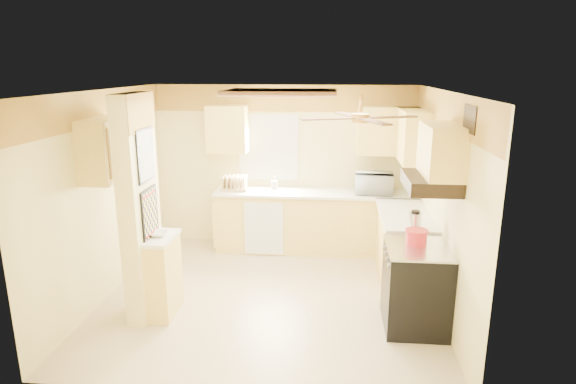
# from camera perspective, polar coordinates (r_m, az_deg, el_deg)

# --- Properties ---
(floor) EXTENTS (4.00, 4.00, 0.00)m
(floor) POSITION_cam_1_polar(r_m,az_deg,el_deg) (6.13, -2.22, -12.15)
(floor) COLOR tan
(floor) RESTS_ON ground
(ceiling) EXTENTS (4.00, 4.00, 0.00)m
(ceiling) POSITION_cam_1_polar(r_m,az_deg,el_deg) (5.48, -2.48, 11.90)
(ceiling) COLOR white
(ceiling) RESTS_ON wall_back
(wall_back) EXTENTS (4.00, 0.00, 4.00)m
(wall_back) POSITION_cam_1_polar(r_m,az_deg,el_deg) (7.51, -0.41, 3.03)
(wall_back) COLOR #ECDC90
(wall_back) RESTS_ON floor
(wall_front) EXTENTS (4.00, 0.00, 4.00)m
(wall_front) POSITION_cam_1_polar(r_m,az_deg,el_deg) (3.90, -6.10, -8.22)
(wall_front) COLOR #ECDC90
(wall_front) RESTS_ON floor
(wall_left) EXTENTS (0.00, 3.80, 3.80)m
(wall_left) POSITION_cam_1_polar(r_m,az_deg,el_deg) (6.26, -20.80, -0.30)
(wall_left) COLOR #ECDC90
(wall_left) RESTS_ON floor
(wall_right) EXTENTS (0.00, 3.80, 3.80)m
(wall_right) POSITION_cam_1_polar(r_m,az_deg,el_deg) (5.76, 17.77, -1.27)
(wall_right) COLOR #ECDC90
(wall_right) RESTS_ON floor
(wallpaper_border) EXTENTS (4.00, 0.02, 0.40)m
(wallpaper_border) POSITION_cam_1_polar(r_m,az_deg,el_deg) (7.35, -0.44, 11.04)
(wallpaper_border) COLOR #F9C449
(wallpaper_border) RESTS_ON wall_back
(partition_column) EXTENTS (0.20, 0.70, 2.50)m
(partition_column) POSITION_cam_1_polar(r_m,az_deg,el_deg) (5.51, -17.18, -1.94)
(partition_column) COLOR #ECDC90
(partition_column) RESTS_ON floor
(partition_ledge) EXTENTS (0.25, 0.55, 0.90)m
(partition_ledge) POSITION_cam_1_polar(r_m,az_deg,el_deg) (5.71, -14.50, -9.74)
(partition_ledge) COLOR #E9CF6F
(partition_ledge) RESTS_ON floor
(ledge_top) EXTENTS (0.28, 0.58, 0.04)m
(ledge_top) POSITION_cam_1_polar(r_m,az_deg,el_deg) (5.53, -14.81, -5.30)
(ledge_top) COLOR white
(ledge_top) RESTS_ON partition_ledge
(lower_cabinets_back) EXTENTS (3.00, 0.60, 0.90)m
(lower_cabinets_back) POSITION_cam_1_polar(r_m,az_deg,el_deg) (7.39, 3.24, -3.60)
(lower_cabinets_back) COLOR #E9CF6F
(lower_cabinets_back) RESTS_ON floor
(lower_cabinets_right) EXTENTS (0.60, 1.40, 0.90)m
(lower_cabinets_right) POSITION_cam_1_polar(r_m,az_deg,el_deg) (6.52, 13.55, -6.55)
(lower_cabinets_right) COLOR #E9CF6F
(lower_cabinets_right) RESTS_ON floor
(countertop_back) EXTENTS (3.04, 0.64, 0.04)m
(countertop_back) POSITION_cam_1_polar(r_m,az_deg,el_deg) (7.25, 3.29, -0.10)
(countertop_back) COLOR white
(countertop_back) RESTS_ON lower_cabinets_back
(countertop_right) EXTENTS (0.64, 1.44, 0.04)m
(countertop_right) POSITION_cam_1_polar(r_m,az_deg,el_deg) (6.37, 13.71, -2.60)
(countertop_right) COLOR white
(countertop_right) RESTS_ON lower_cabinets_right
(dishwasher_panel) EXTENTS (0.58, 0.02, 0.80)m
(dishwasher_panel) POSITION_cam_1_polar(r_m,az_deg,el_deg) (7.17, -2.88, -4.35)
(dishwasher_panel) COLOR white
(dishwasher_panel) RESTS_ON lower_cabinets_back
(window) EXTENTS (0.92, 0.02, 1.02)m
(window) POSITION_cam_1_polar(r_m,az_deg,el_deg) (7.47, -2.34, 5.30)
(window) COLOR white
(window) RESTS_ON wall_back
(upper_cab_back_left) EXTENTS (0.60, 0.35, 0.70)m
(upper_cab_back_left) POSITION_cam_1_polar(r_m,az_deg,el_deg) (7.38, -7.19, 7.43)
(upper_cab_back_left) COLOR #E9CF6F
(upper_cab_back_left) RESTS_ON wall_back
(upper_cab_back_right) EXTENTS (0.90, 0.35, 0.70)m
(upper_cab_back_right) POSITION_cam_1_polar(r_m,az_deg,el_deg) (7.25, 11.82, 7.11)
(upper_cab_back_right) COLOR #E9CF6F
(upper_cab_back_right) RESTS_ON wall_back
(upper_cab_right) EXTENTS (0.35, 1.00, 0.70)m
(upper_cab_right) POSITION_cam_1_polar(r_m,az_deg,el_deg) (6.82, 14.56, 6.49)
(upper_cab_right) COLOR #E9CF6F
(upper_cab_right) RESTS_ON wall_right
(upper_cab_left_wall) EXTENTS (0.35, 0.75, 0.70)m
(upper_cab_left_wall) POSITION_cam_1_polar(r_m,az_deg,el_deg) (5.85, -20.84, 4.72)
(upper_cab_left_wall) COLOR #E9CF6F
(upper_cab_left_wall) RESTS_ON wall_left
(upper_cab_over_stove) EXTENTS (0.35, 0.76, 0.52)m
(upper_cab_over_stove) POSITION_cam_1_polar(r_m,az_deg,el_deg) (5.05, 17.72, 4.72)
(upper_cab_over_stove) COLOR #E9CF6F
(upper_cab_over_stove) RESTS_ON wall_right
(stove) EXTENTS (0.68, 0.77, 0.92)m
(stove) POSITION_cam_1_polar(r_m,az_deg,el_deg) (5.46, 14.89, -10.78)
(stove) COLOR black
(stove) RESTS_ON floor
(range_hood) EXTENTS (0.50, 0.76, 0.14)m
(range_hood) POSITION_cam_1_polar(r_m,az_deg,el_deg) (5.10, 16.51, 1.10)
(range_hood) COLOR black
(range_hood) RESTS_ON upper_cab_over_stove
(poster_menu) EXTENTS (0.02, 0.42, 0.57)m
(poster_menu) POSITION_cam_1_polar(r_m,az_deg,el_deg) (5.34, -16.55, 4.21)
(poster_menu) COLOR black
(poster_menu) RESTS_ON partition_column
(poster_nashville) EXTENTS (0.02, 0.42, 0.57)m
(poster_nashville) POSITION_cam_1_polar(r_m,az_deg,el_deg) (5.48, -16.06, -2.48)
(poster_nashville) COLOR black
(poster_nashville) RESTS_ON partition_column
(ceiling_light_panel) EXTENTS (1.35, 0.95, 0.06)m
(ceiling_light_panel) POSITION_cam_1_polar(r_m,az_deg,el_deg) (5.96, -0.84, 11.70)
(ceiling_light_panel) COLOR brown
(ceiling_light_panel) RESTS_ON ceiling
(ceiling_fan) EXTENTS (1.15, 1.15, 0.26)m
(ceiling_fan) POSITION_cam_1_polar(r_m,az_deg,el_deg) (4.75, 8.55, 8.75)
(ceiling_fan) COLOR gold
(ceiling_fan) RESTS_ON ceiling
(vent_grate) EXTENTS (0.02, 0.40, 0.25)m
(vent_grate) POSITION_cam_1_polar(r_m,az_deg,el_deg) (4.71, 20.79, 8.09)
(vent_grate) COLOR black
(vent_grate) RESTS_ON wall_right
(microwave) EXTENTS (0.57, 0.41, 0.31)m
(microwave) POSITION_cam_1_polar(r_m,az_deg,el_deg) (7.21, 10.18, 1.03)
(microwave) COLOR white
(microwave) RESTS_ON countertop_back
(bowl) EXTENTS (0.23, 0.23, 0.05)m
(bowl) POSITION_cam_1_polar(r_m,az_deg,el_deg) (5.54, -15.11, -4.81)
(bowl) COLOR white
(bowl) RESTS_ON ledge_top
(dutch_oven) EXTENTS (0.24, 0.24, 0.16)m
(dutch_oven) POSITION_cam_1_polar(r_m,az_deg,el_deg) (5.35, 14.98, -5.15)
(dutch_oven) COLOR red
(dutch_oven) RESTS_ON stove
(kettle) EXTENTS (0.15, 0.15, 0.22)m
(kettle) POSITION_cam_1_polar(r_m,az_deg,el_deg) (5.74, 14.83, -3.27)
(kettle) COLOR silver
(kettle) RESTS_ON countertop_right
(dish_rack) EXTENTS (0.39, 0.30, 0.22)m
(dish_rack) POSITION_cam_1_polar(r_m,az_deg,el_deg) (7.36, -6.36, 0.85)
(dish_rack) COLOR tan
(dish_rack) RESTS_ON countertop_back
(utensil_crock) EXTENTS (0.10, 0.10, 0.20)m
(utensil_crock) POSITION_cam_1_polar(r_m,az_deg,el_deg) (7.39, -1.65, 0.88)
(utensil_crock) COLOR white
(utensil_crock) RESTS_ON countertop_back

